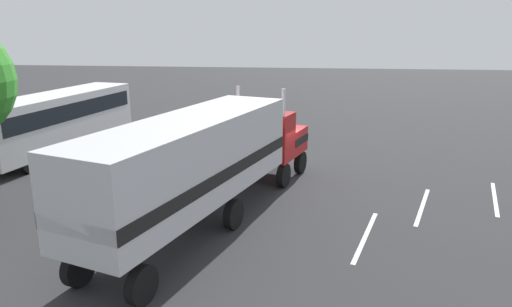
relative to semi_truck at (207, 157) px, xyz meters
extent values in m
plane|color=#2D2D30|center=(5.28, -2.22, -2.52)|extent=(120.00, 120.00, 0.00)
cube|color=silver|center=(-0.58, -5.72, -2.52)|extent=(4.27, 1.38, 0.01)
cube|color=silver|center=(2.53, -8.32, -2.52)|extent=(4.23, 1.54, 0.01)
cube|color=silver|center=(3.80, -11.59, -2.52)|extent=(4.25, 1.44, 0.01)
cube|color=#B21919|center=(6.50, -2.11, -0.82)|extent=(2.48, 2.93, 1.20)
cube|color=#B21919|center=(4.98, -1.62, -0.32)|extent=(2.10, 2.81, 2.20)
cube|color=silver|center=(7.40, -2.40, -0.82)|extent=(0.72, 2.02, 1.08)
cube|color=black|center=(6.50, -2.11, -0.76)|extent=(2.49, 2.97, 0.36)
cylinder|color=silver|center=(4.80, -0.40, 0.28)|extent=(0.18, 0.18, 3.40)
cylinder|color=silver|center=(4.12, -2.50, 0.28)|extent=(0.18, 0.18, 3.40)
cube|color=silver|center=(-1.06, 0.34, 0.23)|extent=(10.79, 5.71, 2.80)
cube|color=black|center=(-1.06, 0.34, -0.19)|extent=(10.80, 5.74, 0.44)
cylinder|color=silver|center=(5.78, -0.51, -1.57)|extent=(1.43, 1.01, 0.64)
cylinder|color=black|center=(7.13, -1.16, -1.97)|extent=(1.14, 0.62, 1.10)
cylinder|color=black|center=(6.45, -3.25, -1.97)|extent=(1.14, 0.62, 1.10)
cylinder|color=black|center=(4.94, -0.45, -1.97)|extent=(1.14, 0.62, 1.10)
cylinder|color=black|center=(4.26, -2.54, -1.97)|extent=(1.14, 0.62, 1.10)
cylinder|color=black|center=(0.23, 1.08, -1.97)|extent=(1.14, 0.62, 1.10)
cylinder|color=black|center=(-0.45, -1.02, -1.97)|extent=(1.14, 0.62, 1.10)
cylinder|color=black|center=(-4.77, 2.69, -1.97)|extent=(1.14, 0.62, 1.10)
cylinder|color=black|center=(-5.44, 0.60, -1.97)|extent=(1.14, 0.62, 1.10)
cylinder|color=black|center=(-0.19, 2.96, -2.11)|extent=(0.18, 0.18, 0.82)
cylinder|color=black|center=(-0.31, 3.05, -2.11)|extent=(0.18, 0.18, 0.82)
cylinder|color=#A5728C|center=(-0.25, 3.01, -1.41)|extent=(0.34, 0.34, 0.58)
sphere|color=tan|center=(-0.25, 3.01, -1.01)|extent=(0.23, 0.23, 0.23)
cube|color=black|center=(-0.14, 3.17, -1.39)|extent=(0.31, 0.28, 0.36)
cube|color=silver|center=(8.69, 10.58, -0.57)|extent=(11.28, 4.54, 2.90)
cube|color=black|center=(8.69, 10.58, 0.01)|extent=(10.64, 4.46, 0.90)
cylinder|color=black|center=(12.93, 10.93, -2.02)|extent=(1.03, 0.46, 1.00)
cylinder|color=black|center=(12.52, 8.72, -2.02)|extent=(1.03, 0.46, 1.00)
cylinder|color=black|center=(4.85, 10.16, -2.02)|extent=(1.03, 0.46, 1.00)
camera|label=1|loc=(-15.93, -3.66, 4.63)|focal=32.83mm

